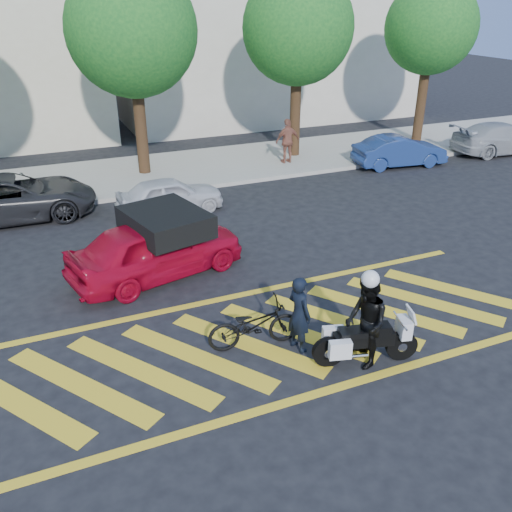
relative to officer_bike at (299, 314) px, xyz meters
name	(u,v)px	position (x,y,z in m)	size (l,w,h in m)	color
ground	(275,337)	(-0.27, 0.53, -0.81)	(90.00, 90.00, 0.00)	black
sidewalk	(145,174)	(-0.27, 12.53, -0.73)	(60.00, 5.00, 0.15)	#9E998E
crosswalk	(273,337)	(-0.31, 0.53, -0.80)	(12.33, 4.00, 0.01)	gold
building_right	(263,12)	(8.73, 21.53, 4.69)	(16.00, 8.00, 11.00)	beige
tree_center	(136,35)	(-0.14, 12.59, 4.29)	(4.60, 4.60, 7.56)	black
tree_right	(300,32)	(6.36, 12.59, 4.24)	(4.40, 4.40, 7.41)	black
tree_far_right	(432,31)	(12.86, 12.59, 4.14)	(4.00, 4.00, 7.10)	black
officer_bike	(299,314)	(0.00, 0.00, 0.00)	(0.59, 0.39, 1.61)	black
bicycle	(254,325)	(-0.77, 0.43, -0.31)	(0.66, 1.89, 0.99)	black
police_motorcycle	(364,341)	(0.94, -0.90, -0.31)	(2.03, 0.93, 0.91)	black
officer_moto	(366,322)	(0.93, -0.90, 0.12)	(0.90, 0.70, 1.84)	black
red_convertible	(156,248)	(-1.81, 4.19, -0.06)	(1.77, 4.40, 1.50)	#AB0722
parked_mid_left	(11,197)	(-5.05, 9.73, -0.10)	(2.34, 5.07, 1.41)	black
parked_mid_right	(170,195)	(-0.37, 8.33, -0.23)	(1.37, 3.41, 1.16)	silver
parked_right	(400,151)	(9.63, 9.73, -0.18)	(1.32, 3.78, 1.25)	navy
parked_far_right	(502,138)	(15.03, 9.63, -0.14)	(1.87, 4.59, 1.33)	#9A9CA1
pedestrian_right	(288,141)	(5.41, 11.54, 0.23)	(1.04, 0.44, 1.78)	#945643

